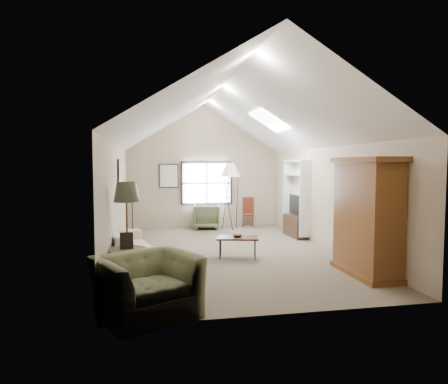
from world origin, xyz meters
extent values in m
cube|color=brown|center=(0.00, 0.00, 0.00)|extent=(5.00, 8.00, 0.01)
cube|color=tan|center=(0.00, 4.00, 1.25)|extent=(5.00, 0.01, 2.50)
cube|color=tan|center=(0.00, -4.00, 1.25)|extent=(5.00, 0.01, 2.50)
cube|color=tan|center=(-2.50, 0.00, 1.25)|extent=(0.01, 8.00, 2.50)
cube|color=tan|center=(2.50, 0.00, 1.25)|extent=(0.01, 8.00, 2.50)
cube|color=black|center=(0.10, 3.96, 1.45)|extent=(1.72, 0.08, 1.42)
cube|color=black|center=(-2.47, 0.30, 1.75)|extent=(0.68, 0.04, 0.88)
cube|color=black|center=(-1.15, 3.97, 1.70)|extent=(0.62, 0.04, 0.78)
cube|color=brown|center=(2.18, -2.40, 1.10)|extent=(0.60, 1.50, 2.20)
cube|color=white|center=(2.34, 1.60, 1.15)|extent=(0.32, 1.30, 2.10)
cube|color=#382316|center=(2.32, 1.60, 0.30)|extent=(0.34, 1.18, 0.60)
cube|color=black|center=(2.32, 1.60, 0.92)|extent=(0.05, 0.90, 0.55)
imported|color=beige|center=(-2.20, -0.71, 0.38)|extent=(1.65, 2.77, 0.76)
imported|color=#6F714F|center=(-1.87, -3.70, 0.42)|extent=(1.64, 1.56, 0.83)
imported|color=#535D41|center=(0.03, 3.52, 0.39)|extent=(0.96, 0.98, 0.78)
cube|color=#351E15|center=(0.11, -0.62, 0.23)|extent=(1.00, 0.71, 0.47)
imported|color=#3A2817|center=(0.11, -0.62, 0.49)|extent=(0.26, 0.26, 0.05)
cylinder|color=#372616|center=(-2.20, -2.31, 0.33)|extent=(0.80, 0.80, 0.65)
cube|color=brown|center=(1.47, 3.70, 0.48)|extent=(0.46, 0.46, 0.97)
camera|label=1|loc=(-1.84, -9.16, 2.08)|focal=32.00mm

